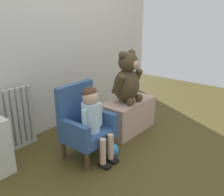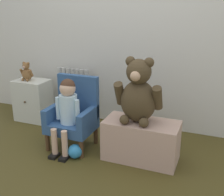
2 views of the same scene
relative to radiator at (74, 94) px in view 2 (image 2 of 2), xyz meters
name	(u,v)px [view 2 (image 2 of 2)]	position (x,y,z in m)	size (l,w,h in m)	color
ground_plane	(73,172)	(0.58, -1.07, -0.32)	(6.00, 6.00, 0.00)	#453C18
back_wall	(122,20)	(0.58, 0.12, 0.88)	(3.80, 0.05, 2.40)	beige
radiator	(74,94)	(0.00, 0.00, 0.00)	(0.43, 0.05, 0.64)	#ADAEAB
small_dresser	(33,100)	(-0.45, -0.22, -0.06)	(0.41, 0.31, 0.50)	silver
child_armchair	(74,115)	(0.35, -0.62, 0.01)	(0.43, 0.38, 0.70)	#2F5181
child_figure	(67,105)	(0.35, -0.74, 0.15)	(0.25, 0.35, 0.71)	silver
low_bench	(141,141)	(1.05, -0.64, -0.13)	(0.67, 0.33, 0.37)	tan
large_teddy_bear	(138,94)	(1.01, -0.65, 0.31)	(0.42, 0.30, 0.58)	#443621
small_teddy_bear	(27,72)	(-0.48, -0.24, 0.29)	(0.16, 0.11, 0.22)	brown
toy_ball	(75,151)	(0.48, -0.86, -0.25)	(0.13, 0.13, 0.13)	#2F88C7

